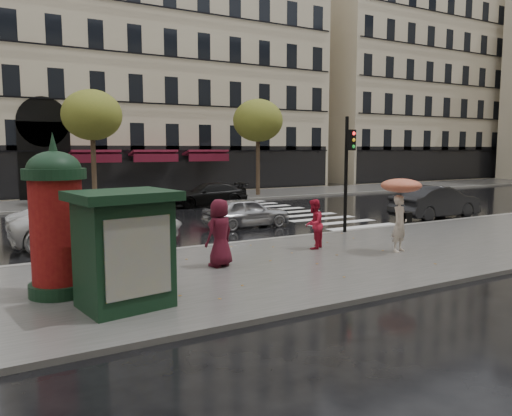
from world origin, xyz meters
TOP-DOWN VIEW (x-y plane):
  - ground at (0.00, 0.00)m, footprint 160.00×160.00m
  - near_sidewalk at (0.00, -0.50)m, footprint 90.00×7.00m
  - far_sidewalk at (0.00, 19.00)m, footprint 90.00×6.00m
  - near_kerb at (0.00, 3.00)m, footprint 90.00×0.25m
  - far_kerb at (0.00, 16.00)m, footprint 90.00×0.25m
  - zebra_crossing at (6.00, 9.60)m, footprint 3.60×11.75m
  - bldg_far_corner at (6.00, 30.00)m, footprint 26.00×14.00m
  - bldg_far_right at (34.00, 30.00)m, footprint 24.00×14.00m
  - tree_far_left at (-2.00, 18.00)m, footprint 3.40×3.40m
  - tree_far_right at (9.00, 18.00)m, footprint 3.40×3.40m
  - woman_umbrella at (3.05, -0.89)m, footprint 1.21×1.21m
  - woman_red at (1.06, 0.81)m, footprint 0.97×0.93m
  - man_burgundy at (-2.56, 0.14)m, footprint 1.04×0.86m
  - morris_column at (-6.73, -0.50)m, footprint 1.30×1.30m
  - traffic_light at (4.01, 2.72)m, footprint 0.30×0.42m
  - newsstand at (-5.72, -2.04)m, footprint 2.15×1.90m
  - car_silver at (1.67, 6.34)m, footprint 3.72×1.53m
  - car_darkgrey at (10.64, 4.20)m, footprint 4.81×1.88m
  - car_white at (-4.53, 5.65)m, footprint 5.78×2.73m
  - car_black at (3.55, 14.32)m, footprint 4.67×2.14m

SIDE VIEW (x-z plane):
  - ground at x=0.00m, z-range 0.00..0.00m
  - zebra_crossing at x=6.00m, z-range 0.00..0.01m
  - near_sidewalk at x=0.00m, z-range 0.00..0.12m
  - far_sidewalk at x=0.00m, z-range 0.00..0.12m
  - near_kerb at x=0.00m, z-range 0.00..0.14m
  - far_kerb at x=0.00m, z-range 0.00..0.14m
  - car_silver at x=1.67m, z-range 0.00..1.26m
  - car_black at x=3.55m, z-range 0.00..1.32m
  - car_darkgrey at x=10.64m, z-range 0.00..1.56m
  - car_white at x=-4.53m, z-range 0.00..1.59m
  - woman_red at x=1.06m, z-range 0.12..1.69m
  - man_burgundy at x=-2.56m, z-range 0.12..1.94m
  - newsstand at x=-5.72m, z-range 0.15..2.48m
  - woman_umbrella at x=3.05m, z-range 0.49..2.82m
  - morris_column at x=-6.73m, z-range 0.05..3.55m
  - traffic_light at x=4.01m, z-range 0.58..4.92m
  - tree_far_left at x=-2.00m, z-range 1.85..8.49m
  - tree_far_right at x=9.00m, z-range 1.85..8.49m
  - bldg_far_corner at x=6.00m, z-range -0.14..22.76m
  - bldg_far_right at x=34.00m, z-range -0.14..22.76m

